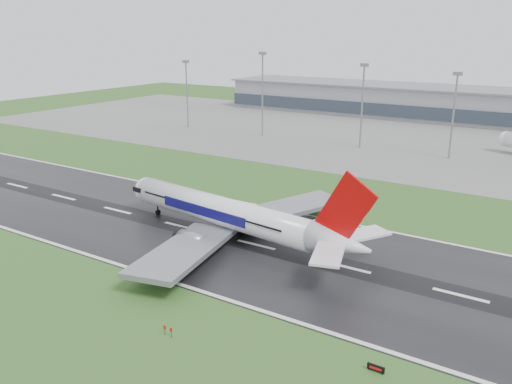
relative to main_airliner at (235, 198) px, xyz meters
The scene contains 10 objects.
ground 10.63m from the main_airliner, ahead, with size 520.00×520.00×0.00m, color #2A531E.
runway 10.58m from the main_airliner, ahead, with size 400.00×45.00×0.10m, color black.
apron 125.35m from the main_airliner, 87.60° to the left, with size 400.00×130.00×0.08m, color slate.
terminal 184.98m from the main_airliner, 88.38° to the left, with size 240.00×36.00×15.00m, color gray.
main_airliner is the anchor object (origin of this frame).
runway_sign 49.43m from the main_airliner, 33.77° to the right, with size 2.30×0.26×1.04m, color black, non-canonical shape.
floodmast_0 137.85m from the main_airliner, 133.52° to the left, with size 0.64×0.64×28.59m, color gray.
floodmast_1 114.27m from the main_airliner, 118.84° to the left, with size 0.64×0.64×32.90m, color gray.
floodmast_2 100.77m from the main_airliner, 96.85° to the left, with size 0.64×0.64×29.70m, color gray.
floodmast_3 102.06m from the main_airliner, 78.47° to the left, with size 0.64×0.64×27.96m, color gray.
Camera 1 is at (52.84, -83.46, 41.75)m, focal length 36.66 mm.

